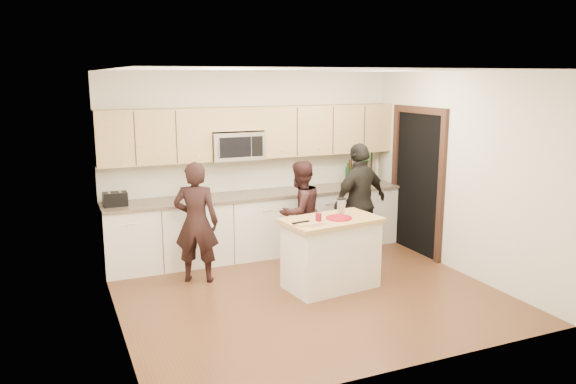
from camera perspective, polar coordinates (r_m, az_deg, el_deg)
name	(u,v)px	position (r m, az deg, el deg)	size (l,w,h in m)	color
floor	(308,293)	(7.06, 2.03, -10.22)	(4.50, 4.50, 0.00)	#56311D
room_shell	(309,155)	(6.61, 2.13, 3.83)	(4.52, 4.02, 2.71)	beige
back_cabinetry	(260,224)	(8.39, -2.89, -3.26)	(4.50, 0.66, 0.94)	silver
upper_cabinetry	(257,131)	(8.29, -3.13, 6.20)	(4.50, 0.33, 0.75)	tan
microwave	(236,146)	(8.17, -5.29, 4.72)	(0.76, 0.41, 0.40)	silver
doorway	(417,177)	(8.61, 13.02, 1.51)	(0.06, 1.25, 2.20)	black
framed_picture	(364,160)	(9.32, 7.73, 3.24)	(0.30, 0.03, 0.38)	black
dish_towel	(200,211)	(7.86, -8.94, -1.93)	(0.34, 0.60, 0.48)	white
island	(331,253)	(7.12, 4.38, -6.17)	(1.28, 0.84, 0.90)	silver
red_plate	(339,218)	(7.00, 5.19, -2.64)	(0.33, 0.33, 0.02)	maroon
box_grater	(341,206)	(7.13, 5.42, -1.43)	(0.10, 0.06, 0.21)	silver
drink_glass	(318,217)	(6.85, 3.11, -2.58)	(0.08, 0.08, 0.10)	maroon
cutting_board	(306,223)	(6.72, 1.89, -3.20)	(0.29, 0.20, 0.02)	tan
tongs	(301,222)	(6.70, 1.29, -3.09)	(0.24, 0.03, 0.02)	black
knife	(317,224)	(6.63, 3.00, -3.31)	(0.23, 0.02, 0.01)	silver
toaster	(115,199)	(7.79, -17.16, -0.70)	(0.31, 0.20, 0.19)	black
bottle_cluster	(361,172)	(9.01, 7.39, 1.98)	(0.67, 0.32, 0.40)	black
orchid	(364,168)	(9.03, 7.72, 2.47)	(0.29, 0.23, 0.52)	#30702C
woman_left	(196,222)	(7.32, -9.31, -3.06)	(0.58, 0.38, 1.58)	black
woman_center	(300,212)	(7.98, 1.24, -2.07)	(0.72, 0.56, 1.47)	black
woman_right	(360,202)	(8.13, 7.31, -1.04)	(1.00, 0.42, 1.71)	black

